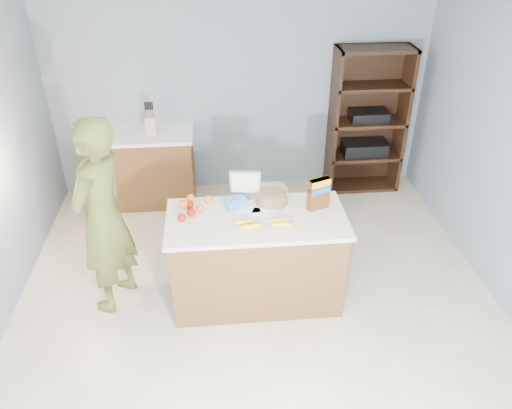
{
  "coord_description": "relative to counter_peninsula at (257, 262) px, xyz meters",
  "views": [
    {
      "loc": [
        -0.33,
        -3.27,
        3.26
      ],
      "look_at": [
        0.0,
        0.35,
        1.0
      ],
      "focal_mm": 35.0,
      "sensor_mm": 36.0,
      "label": 1
    }
  ],
  "objects": [
    {
      "name": "shelving_unit",
      "position": [
        1.55,
        2.05,
        0.45
      ],
      "size": [
        0.9,
        0.4,
        1.8
      ],
      "color": "black",
      "rests_on": "ground"
    },
    {
      "name": "person",
      "position": [
        -1.31,
        0.09,
        0.5
      ],
      "size": [
        0.67,
        0.79,
        1.83
      ],
      "primitive_type": "imported",
      "rotation": [
        0.0,
        0.0,
        -1.98
      ],
      "color": "#4E5523",
      "rests_on": "ground"
    },
    {
      "name": "floor",
      "position": [
        0.0,
        -0.3,
        -0.42
      ],
      "size": [
        4.5,
        5.0,
        0.02
      ],
      "primitive_type": "cube",
      "color": "beige",
      "rests_on": "ground"
    },
    {
      "name": "back_cabinet",
      "position": [
        -1.2,
        1.9,
        0.04
      ],
      "size": [
        1.24,
        0.62,
        0.9
      ],
      "color": "brown",
      "rests_on": "ground"
    },
    {
      "name": "envelopes",
      "position": [
        0.01,
        0.1,
        0.49
      ],
      "size": [
        0.38,
        0.19,
        0.0
      ],
      "color": "white",
      "rests_on": "counter_peninsula"
    },
    {
      "name": "apples",
      "position": [
        -0.59,
        0.09,
        0.52
      ],
      "size": [
        0.15,
        0.27,
        0.07
      ],
      "color": "maroon",
      "rests_on": "counter_peninsula"
    },
    {
      "name": "walls",
      "position": [
        0.0,
        -0.3,
        1.24
      ],
      "size": [
        4.52,
        5.02,
        2.51
      ],
      "color": "gray",
      "rests_on": "ground"
    },
    {
      "name": "bananas",
      "position": [
        0.05,
        -0.13,
        0.51
      ],
      "size": [
        0.52,
        0.13,
        0.04
      ],
      "color": "yellow",
      "rests_on": "counter_peninsula"
    },
    {
      "name": "counter_peninsula",
      "position": [
        0.0,
        0.0,
        0.0
      ],
      "size": [
        1.56,
        0.76,
        0.9
      ],
      "color": "brown",
      "rests_on": "ground"
    },
    {
      "name": "tv",
      "position": [
        -0.07,
        0.32,
        0.64
      ],
      "size": [
        0.28,
        0.12,
        0.28
      ],
      "color": "silver",
      "rests_on": "counter_peninsula"
    },
    {
      "name": "salad_bowl",
      "position": [
        0.16,
        0.24,
        0.54
      ],
      "size": [
        0.3,
        0.3,
        0.13
      ],
      "color": "#267219",
      "rests_on": "counter_peninsula"
    },
    {
      "name": "oranges",
      "position": [
        -0.54,
        0.23,
        0.52
      ],
      "size": [
        0.29,
        0.26,
        0.07
      ],
      "color": "orange",
      "rests_on": "counter_peninsula"
    },
    {
      "name": "blue_carton",
      "position": [
        -0.17,
        0.19,
        0.52
      ],
      "size": [
        0.21,
        0.18,
        0.08
      ],
      "primitive_type": "cube",
      "rotation": [
        0.0,
        0.0,
        0.39
      ],
      "color": "blue",
      "rests_on": "counter_peninsula"
    },
    {
      "name": "cereal_box",
      "position": [
        0.55,
        0.1,
        0.65
      ],
      "size": [
        0.21,
        0.14,
        0.29
      ],
      "color": "#592B14",
      "rests_on": "counter_peninsula"
    },
    {
      "name": "knife_block",
      "position": [
        -1.05,
        1.86,
        0.6
      ],
      "size": [
        0.12,
        0.1,
        0.31
      ],
      "color": "tan",
      "rests_on": "back_cabinet"
    }
  ]
}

